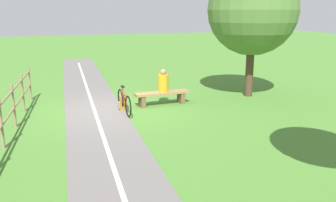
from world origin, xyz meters
TOP-DOWN VIEW (x-y plane):
  - ground_plane at (0.00, 0.00)m, footprint 80.00×80.00m
  - paved_path at (0.84, 4.00)m, footprint 4.42×36.05m
  - path_centre_line at (0.84, 4.00)m, footprint 2.34×31.93m
  - bench at (-1.83, -0.09)m, footprint 1.98×0.51m
  - person_seated at (-1.88, -0.10)m, footprint 0.37×0.37m
  - bicycle at (-0.34, 0.46)m, footprint 0.08×1.72m
  - backpack at (-0.40, 0.06)m, footprint 0.33×0.36m
  - fence_roadside at (3.04, 1.70)m, footprint 1.09×8.50m
  - tree_mid_field at (-5.46, -0.26)m, footprint 3.36×3.36m

SIDE VIEW (x-z plane):
  - ground_plane at x=0.00m, z-range 0.00..0.00m
  - paved_path at x=0.84m, z-range 0.00..0.02m
  - path_centre_line at x=0.84m, z-range 0.02..0.02m
  - backpack at x=-0.40m, z-range 0.00..0.47m
  - bench at x=-1.83m, z-range 0.10..0.57m
  - bicycle at x=-0.34m, z-range -0.07..0.80m
  - fence_roadside at x=3.04m, z-range 0.10..1.34m
  - person_seated at x=-1.88m, z-range 0.41..1.22m
  - tree_mid_field at x=-5.46m, z-range 0.78..5.73m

